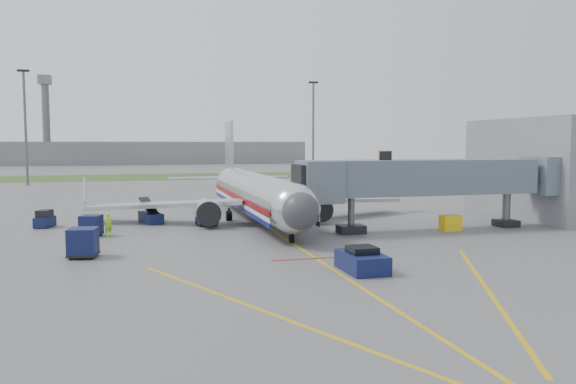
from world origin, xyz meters
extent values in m
plane|color=#565659|center=(0.00, 0.00, 0.00)|extent=(400.00, 400.00, 0.00)
cube|color=#2D4C1E|center=(0.00, 90.00, 0.01)|extent=(300.00, 25.00, 0.01)
cube|color=gold|center=(0.00, -2.00, 0.00)|extent=(0.25, 50.00, 0.01)
cube|color=maroon|center=(0.00, -4.00, 0.00)|extent=(6.00, 0.25, 0.01)
cube|color=gold|center=(-6.00, -14.00, 0.00)|extent=(9.52, 20.04, 0.01)
cube|color=gold|center=(6.00, -14.00, 0.00)|extent=(9.52, 20.04, 0.01)
cylinder|color=silver|center=(0.00, 15.00, 2.70)|extent=(3.80, 28.00, 3.80)
sphere|color=silver|center=(0.00, 1.00, 2.70)|extent=(3.80, 3.80, 3.80)
sphere|color=#38383D|center=(0.00, -0.30, 2.70)|extent=(2.74, 2.74, 2.74)
cube|color=black|center=(0.00, 0.60, 3.25)|extent=(2.20, 1.20, 0.55)
cone|color=silver|center=(0.00, 31.50, 2.70)|extent=(3.80, 5.00, 3.80)
cube|color=#B7BAC1|center=(0.00, 31.00, 6.70)|extent=(0.35, 4.20, 7.00)
cube|color=#B7BAC1|center=(-8.50, 15.00, 1.80)|extent=(15.10, 8.59, 1.13)
cube|color=#B7BAC1|center=(8.50, 15.00, 1.80)|extent=(15.10, 8.59, 1.13)
cylinder|color=silver|center=(-5.20, 12.00, 1.35)|extent=(2.10, 3.60, 2.10)
cylinder|color=silver|center=(5.20, 12.00, 1.35)|extent=(2.10, 3.60, 2.10)
cube|color=maroon|center=(1.92, 15.00, 2.35)|extent=(0.05, 28.00, 0.45)
cube|color=navy|center=(1.92, 15.00, 1.45)|extent=(0.05, 28.00, 0.35)
cylinder|color=black|center=(0.00, 2.00, 0.30)|extent=(0.28, 0.70, 0.70)
cylinder|color=black|center=(-2.60, 15.50, 0.45)|extent=(0.50, 1.00, 1.00)
cylinder|color=black|center=(2.60, 15.50, 0.45)|extent=(0.50, 1.00, 1.00)
cube|color=slate|center=(13.00, 5.00, 4.60)|extent=(20.00, 3.00, 3.00)
cube|color=slate|center=(3.20, 5.00, 4.40)|extent=(3.20, 3.60, 3.40)
cube|color=black|center=(2.00, 5.00, 4.40)|extent=(1.60, 3.00, 2.80)
cube|color=yellow|center=(9.00, 5.00, 6.40)|extent=(1.20, 0.15, 1.00)
cylinder|color=#595B60|center=(6.00, 5.00, 1.55)|extent=(0.56, 0.56, 3.10)
cube|color=black|center=(6.00, 5.00, 0.35)|extent=(2.20, 1.60, 0.70)
cylinder|color=#595B60|center=(21.00, 5.00, 1.55)|extent=(0.70, 0.70, 3.10)
cube|color=black|center=(21.00, 5.00, 0.30)|extent=(1.80, 1.80, 0.60)
cube|color=slate|center=(25.00, 5.00, 4.60)|extent=(3.00, 4.00, 3.40)
cube|color=slate|center=(30.00, 10.00, 5.00)|extent=(10.00, 16.00, 10.00)
cylinder|color=#595B60|center=(-30.00, 70.00, 10.00)|extent=(0.44, 0.44, 20.00)
cube|color=black|center=(-30.00, 70.00, 20.20)|extent=(2.00, 0.40, 0.40)
cylinder|color=#595B60|center=(25.00, 75.00, 10.00)|extent=(0.44, 0.44, 20.00)
cube|color=black|center=(25.00, 75.00, 20.20)|extent=(2.00, 0.40, 0.40)
cube|color=slate|center=(-10.00, 170.00, 4.00)|extent=(120.00, 14.00, 8.00)
cylinder|color=#595B60|center=(-40.00, 165.00, 14.00)|extent=(2.40, 2.40, 28.00)
cube|color=slate|center=(-40.00, 165.00, 28.50)|extent=(4.00, 4.00, 3.00)
cube|color=#0D0F3B|center=(1.49, -8.18, 0.54)|extent=(2.22, 3.59, 1.09)
cube|color=black|center=(1.49, -8.18, 1.23)|extent=(1.60, 1.60, 0.49)
cylinder|color=black|center=(0.62, -9.47, 0.39)|extent=(0.23, 0.79, 0.79)
cylinder|color=black|center=(2.40, -9.45, 0.39)|extent=(0.23, 0.79, 0.79)
cylinder|color=black|center=(0.58, -6.91, 0.39)|extent=(0.23, 0.79, 0.79)
cylinder|color=black|center=(2.36, -6.88, 0.39)|extent=(0.23, 0.79, 0.79)
cube|color=#0D0F3B|center=(-19.27, 15.38, 0.49)|extent=(1.75, 2.48, 0.90)
cube|color=black|center=(-19.27, 15.38, 1.25)|extent=(1.43, 1.68, 0.63)
cylinder|color=black|center=(-19.93, 14.74, 0.22)|extent=(0.32, 0.48, 0.45)
cylinder|color=black|center=(-19.07, 14.49, 0.22)|extent=(0.32, 0.48, 0.45)
cylinder|color=black|center=(-19.48, 16.28, 0.22)|extent=(0.32, 0.48, 0.45)
cylinder|color=black|center=(-18.62, 16.03, 0.22)|extent=(0.32, 0.48, 0.45)
cube|color=#0D0F3B|center=(-14.73, 0.32, 1.08)|extent=(1.99, 1.99, 1.76)
cube|color=black|center=(-14.73, 0.32, 0.20)|extent=(2.05, 2.05, 0.14)
cylinder|color=black|center=(-15.50, -0.26, 0.16)|extent=(0.29, 0.35, 0.32)
cylinder|color=black|center=(-14.16, -0.45, 0.16)|extent=(0.29, 0.35, 0.32)
cylinder|color=black|center=(-15.31, 1.09, 0.16)|extent=(0.29, 0.35, 0.32)
cylinder|color=black|center=(-13.96, 0.89, 0.16)|extent=(0.29, 0.35, 0.32)
cube|color=#0D0F3B|center=(-5.13, 12.65, 1.06)|extent=(1.94, 1.94, 1.72)
cube|color=black|center=(-5.13, 12.65, 0.20)|extent=(2.00, 2.00, 0.13)
cylinder|color=black|center=(-5.70, 11.90, 0.16)|extent=(0.28, 0.34, 0.31)
cylinder|color=black|center=(-4.38, 12.08, 0.16)|extent=(0.28, 0.34, 0.31)
cylinder|color=black|center=(-5.88, 13.23, 0.16)|extent=(0.28, 0.34, 0.31)
cylinder|color=black|center=(-4.55, 13.40, 0.16)|extent=(0.28, 0.34, 0.31)
cube|color=#0D0F3B|center=(-14.88, 9.23, 0.94)|extent=(1.91, 1.91, 1.54)
cube|color=black|center=(-14.88, 9.23, 0.18)|extent=(1.97, 1.97, 0.12)
cylinder|color=black|center=(-15.61, 8.83, 0.14)|extent=(0.29, 0.33, 0.28)
cylinder|color=black|center=(-14.47, 8.50, 0.14)|extent=(0.29, 0.33, 0.28)
cylinder|color=black|center=(-15.28, 9.97, 0.14)|extent=(0.29, 0.33, 0.28)
cylinder|color=black|center=(-14.14, 9.64, 0.14)|extent=(0.29, 0.33, 0.28)
cube|color=#0D0F3B|center=(-10.00, 16.00, 0.48)|extent=(2.36, 4.05, 0.95)
cube|color=black|center=(-10.13, 16.51, 1.48)|extent=(1.95, 4.36, 1.49)
cylinder|color=black|center=(-10.18, 14.54, 0.30)|extent=(0.37, 0.63, 0.59)
cylinder|color=black|center=(-9.16, 14.80, 0.30)|extent=(0.37, 0.63, 0.59)
cylinder|color=black|center=(-10.84, 17.20, 0.30)|extent=(0.37, 0.63, 0.59)
cylinder|color=black|center=(-9.82, 17.46, 0.30)|extent=(0.37, 0.63, 0.59)
cube|color=yellow|center=(14.87, 4.22, 0.67)|extent=(1.69, 1.15, 1.33)
cylinder|color=black|center=(14.32, 4.23, 0.17)|extent=(0.23, 0.34, 0.33)
cylinder|color=black|center=(15.43, 4.20, 0.17)|extent=(0.23, 0.34, 0.33)
imported|color=#90E91B|center=(-13.50, 8.82, 0.95)|extent=(0.83, 0.75, 1.90)
camera|label=1|loc=(-11.22, -38.43, 7.54)|focal=35.00mm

